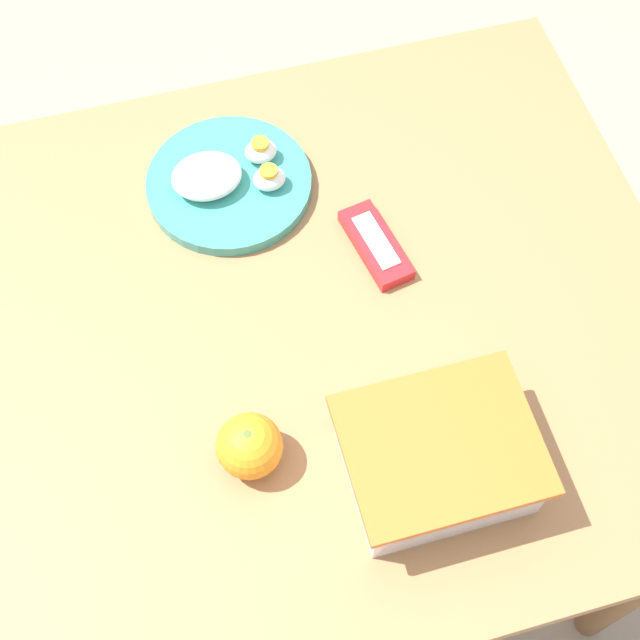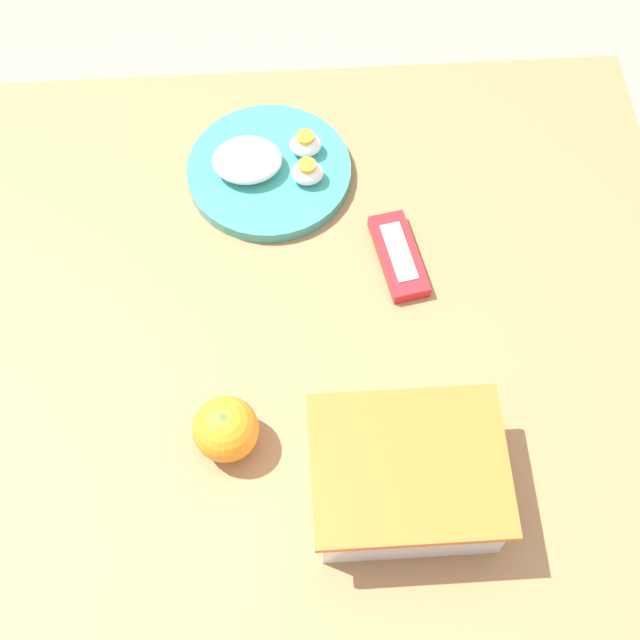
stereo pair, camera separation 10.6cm
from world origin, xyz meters
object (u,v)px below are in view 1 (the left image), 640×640
candy_bar (376,245)px  orange_fruit (249,446)px  food_container (437,459)px  rice_plate (227,181)px

candy_bar → orange_fruit: bearing=46.9°
orange_fruit → candy_bar: 0.32m
food_container → orange_fruit: food_container is taller
orange_fruit → rice_plate: (-0.06, -0.38, -0.02)m
orange_fruit → rice_plate: size_ratio=0.34×
food_container → rice_plate: food_container is taller
food_container → rice_plate: (0.14, -0.45, -0.02)m
food_container → rice_plate: size_ratio=0.93×
food_container → rice_plate: bearing=-73.1°
food_container → orange_fruit: size_ratio=2.76×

